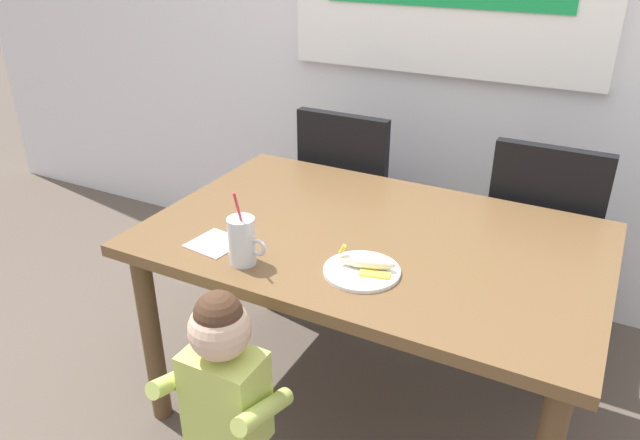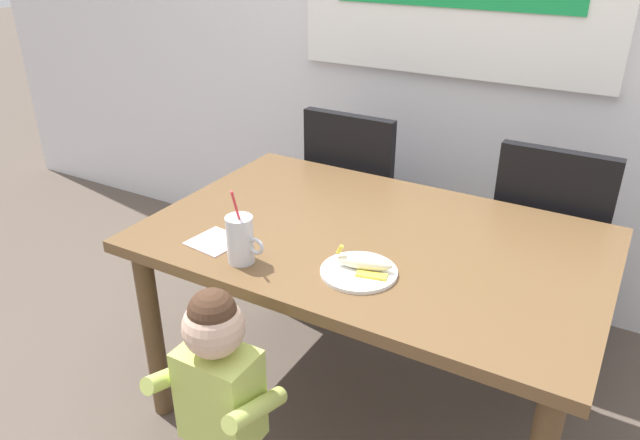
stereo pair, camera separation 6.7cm
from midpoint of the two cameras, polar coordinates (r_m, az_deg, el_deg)
name	(u,v)px [view 2 (the right image)]	position (r m, az deg, el deg)	size (l,w,h in m)	color
ground_plane	(366,406)	(2.46, 5.14, -17.13)	(24.00, 24.00, 0.00)	brown
dining_table	(372,259)	(2.06, 5.88, -3.72)	(1.50, 0.96, 0.75)	brown
dining_chair_left	(359,196)	(2.82, 4.34, 2.31)	(0.44, 0.44, 0.96)	black
dining_chair_right	(549,240)	(2.60, 21.53, -1.82)	(0.44, 0.44, 0.96)	black
toddler_standing	(219,385)	(1.76, -8.44, -15.22)	(0.33, 0.24, 0.84)	#3F4760
milk_cup	(241,242)	(1.83, -6.48, -2.09)	(0.13, 0.08, 0.25)	silver
snack_plate	(359,272)	(1.79, 4.76, -4.92)	(0.23, 0.23, 0.01)	white
peeled_banana	(365,263)	(1.79, 5.35, -4.12)	(0.18, 0.12, 0.07)	#F4EAC6
paper_napkin	(215,241)	(1.98, -8.94, -2.02)	(0.15, 0.15, 0.00)	silver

